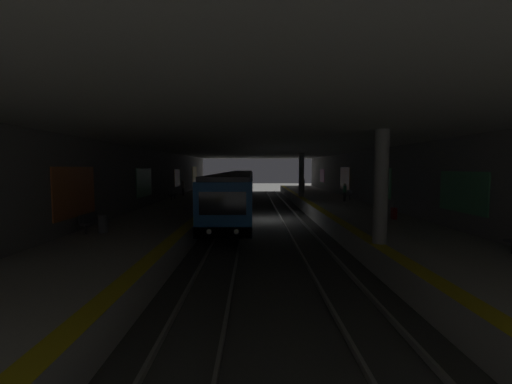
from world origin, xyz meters
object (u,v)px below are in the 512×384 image
object	(u,v)px
metro_train	(239,188)
trash_bin	(103,224)
person_walking_mid	(183,188)
bench_right_near	(91,220)
pillar_far	(301,175)
suitcase_rolling	(394,213)
bench_right_mid	(172,194)
pillar_near	(381,187)
person_standing_far	(345,192)
bench_left_mid	(349,194)
person_waiting_near	(304,185)

from	to	relation	value
metro_train	trash_bin	distance (m)	19.29
person_walking_mid	bench_right_near	bearing A→B (deg)	179.66
pillar_far	suitcase_rolling	size ratio (longest dim) A/B	4.63
metro_train	pillar_far	bearing A→B (deg)	-83.56
bench_right_mid	trash_bin	size ratio (longest dim) A/B	2.00
pillar_near	person_standing_far	bearing A→B (deg)	-11.02
pillar_near	pillar_far	size ratio (longest dim) A/B	1.00
person_standing_far	suitcase_rolling	world-z (taller)	person_standing_far
pillar_far	person_walking_mid	distance (m)	12.92
bench_left_mid	trash_bin	world-z (taller)	bench_left_mid
pillar_near	bench_left_mid	size ratio (longest dim) A/B	2.68
bench_right_mid	person_waiting_near	world-z (taller)	person_waiting_near
pillar_far	person_standing_far	bearing A→B (deg)	-147.07
bench_right_mid	metro_train	bearing A→B (deg)	-70.16
bench_right_mid	person_walking_mid	world-z (taller)	person_walking_mid
metro_train	bench_right_near	bearing A→B (deg)	160.70
pillar_far	trash_bin	size ratio (longest dim) A/B	5.35
metro_train	suitcase_rolling	bearing A→B (deg)	-146.13
person_standing_far	suitcase_rolling	bearing A→B (deg)	-179.88
bench_right_near	pillar_far	bearing A→B (deg)	-34.38
bench_left_mid	pillar_far	bearing A→B (deg)	55.30
bench_right_mid	suitcase_rolling	xyz separation A→B (m)	(-12.30, -16.12, -0.18)
pillar_near	suitcase_rolling	world-z (taller)	pillar_near
person_waiting_near	suitcase_rolling	xyz separation A→B (m)	(-20.11, -2.24, -0.60)
bench_right_near	person_standing_far	distance (m)	21.25
metro_train	bench_right_mid	bearing A→B (deg)	109.84
person_walking_mid	bench_right_mid	bearing A→B (deg)	178.44
person_standing_far	suitcase_rolling	xyz separation A→B (m)	(-10.36, -0.02, -0.54)
metro_train	person_walking_mid	size ratio (longest dim) A/B	22.94
pillar_far	trash_bin	bearing A→B (deg)	147.66
bench_right_mid	person_waiting_near	xyz separation A→B (m)	(7.82, -13.88, 0.42)
pillar_near	metro_train	world-z (taller)	pillar_near
bench_left_mid	suitcase_rolling	world-z (taller)	suitcase_rolling
pillar_near	person_standing_far	world-z (taller)	pillar_near
person_walking_mid	suitcase_rolling	world-z (taller)	person_walking_mid
bench_right_near	metro_train	bearing A→B (deg)	-19.30
bench_left_mid	person_waiting_near	xyz separation A→B (m)	(7.69, 3.19, 0.42)
pillar_far	trash_bin	world-z (taller)	pillar_far
bench_left_mid	trash_bin	size ratio (longest dim) A/B	2.00
metro_train	trash_bin	xyz separation A→B (m)	(-18.45, 5.60, -0.55)
bench_left_mid	person_standing_far	distance (m)	2.31
suitcase_rolling	bench_left_mid	bearing A→B (deg)	-4.36
pillar_far	person_walking_mid	world-z (taller)	pillar_far
pillar_far	pillar_near	bearing A→B (deg)	180.00
person_standing_far	pillar_near	bearing A→B (deg)	168.98
person_walking_mid	suitcase_rolling	xyz separation A→B (m)	(-16.71, -16.00, -0.52)
person_standing_far	bench_right_near	bearing A→B (deg)	130.74
pillar_near	bench_right_mid	xyz separation A→B (m)	(18.44, 12.88, -1.75)
bench_right_mid	suitcase_rolling	bearing A→B (deg)	-127.33
bench_left_mid	suitcase_rolling	size ratio (longest dim) A/B	1.73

